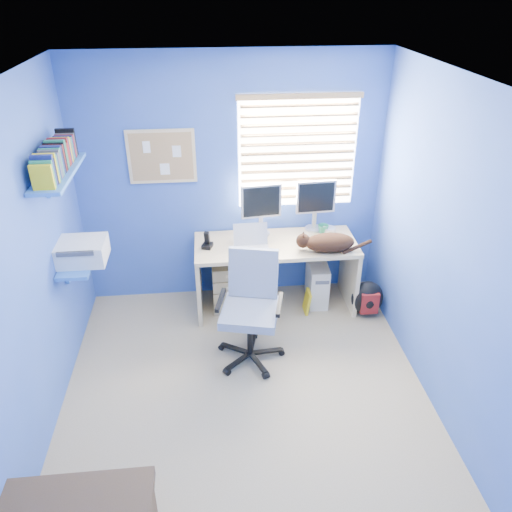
{
  "coord_description": "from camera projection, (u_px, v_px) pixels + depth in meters",
  "views": [
    {
      "loc": [
        -0.23,
        -3.04,
        3.06
      ],
      "look_at": [
        0.15,
        0.65,
        0.95
      ],
      "focal_mm": 35.0,
      "sensor_mm": 36.0,
      "label": 1
    }
  ],
  "objects": [
    {
      "name": "laptop",
      "position": [
        252.0,
        241.0,
        4.72
      ],
      "size": [
        0.34,
        0.27,
        0.22
      ],
      "primitive_type": "cube",
      "rotation": [
        0.0,
        0.0,
        0.03
      ],
      "color": "silver",
      "rests_on": "desk"
    },
    {
      "name": "cd_spindle",
      "position": [
        329.0,
        231.0,
        5.08
      ],
      "size": [
        0.13,
        0.13,
        0.07
      ],
      "primitive_type": "cylinder",
      "color": "silver",
      "rests_on": "desk"
    },
    {
      "name": "drawer_boxes",
      "position": [
        230.0,
        286.0,
        5.1
      ],
      "size": [
        0.35,
        0.28,
        0.54
      ],
      "primitive_type": "cube",
      "color": "tan",
      "rests_on": "floor"
    },
    {
      "name": "monitor_left",
      "position": [
        261.0,
        210.0,
        4.95
      ],
      "size": [
        0.41,
        0.16,
        0.54
      ],
      "primitive_type": "cube",
      "rotation": [
        0.0,
        0.0,
        0.1
      ],
      "color": "silver",
      "rests_on": "desk"
    },
    {
      "name": "window_blinds",
      "position": [
        298.0,
        153.0,
        4.81
      ],
      "size": [
        1.15,
        0.05,
        1.1
      ],
      "color": "white",
      "rests_on": "ground"
    },
    {
      "name": "desk",
      "position": [
        275.0,
        275.0,
        5.1
      ],
      "size": [
        1.6,
        0.65,
        0.74
      ],
      "primitive_type": "cube",
      "color": "#D9B47B",
      "rests_on": "floor"
    },
    {
      "name": "wall_left",
      "position": [
        26.0,
        277.0,
        3.41
      ],
      "size": [
        0.01,
        3.2,
        2.5
      ],
      "primitive_type": "cube",
      "color": "#4467C6",
      "rests_on": "ground"
    },
    {
      "name": "wall_back",
      "position": [
        231.0,
        183.0,
        4.92
      ],
      "size": [
        3.0,
        0.01,
        2.5
      ],
      "primitive_type": "cube",
      "color": "#4467C6",
      "rests_on": "ground"
    },
    {
      "name": "tower_pc",
      "position": [
        317.0,
        282.0,
        5.25
      ],
      "size": [
        0.22,
        0.45,
        0.45
      ],
      "primitive_type": "cube",
      "rotation": [
        0.0,
        0.0,
        -0.06
      ],
      "color": "beige",
      "rests_on": "floor"
    },
    {
      "name": "phone",
      "position": [
        207.0,
        240.0,
        4.79
      ],
      "size": [
        0.12,
        0.13,
        0.17
      ],
      "primitive_type": "cube",
      "rotation": [
        0.0,
        0.0,
        -0.32
      ],
      "color": "black",
      "rests_on": "desk"
    },
    {
      "name": "wall_shelves",
      "position": [
        68.0,
        207.0,
        3.98
      ],
      "size": [
        0.42,
        0.9,
        1.05
      ],
      "color": "#3775D0",
      "rests_on": "ground"
    },
    {
      "name": "corkboard",
      "position": [
        162.0,
        157.0,
        4.7
      ],
      "size": [
        0.64,
        0.02,
        0.52
      ],
      "color": "#D9B47B",
      "rests_on": "ground"
    },
    {
      "name": "backpack",
      "position": [
        367.0,
        298.0,
        5.05
      ],
      "size": [
        0.33,
        0.25,
        0.38
      ],
      "primitive_type": "ellipsoid",
      "rotation": [
        0.0,
        0.0,
        -0.02
      ],
      "color": "black",
      "rests_on": "floor"
    },
    {
      "name": "mug",
      "position": [
        323.0,
        229.0,
        5.06
      ],
      "size": [
        0.1,
        0.09,
        0.1
      ],
      "primitive_type": "imported",
      "color": "#217954",
      "rests_on": "desk"
    },
    {
      "name": "ceiling",
      "position": [
        242.0,
        82.0,
        2.92
      ],
      "size": [
        3.0,
        3.2,
        0.0
      ],
      "primitive_type": "cube",
      "color": "white",
      "rests_on": "wall_back"
    },
    {
      "name": "wall_right",
      "position": [
        447.0,
        255.0,
        3.67
      ],
      "size": [
        0.01,
        3.2,
        2.5
      ],
      "primitive_type": "cube",
      "color": "#4467C6",
      "rests_on": "ground"
    },
    {
      "name": "yellow_book",
      "position": [
        307.0,
        302.0,
        5.12
      ],
      "size": [
        0.03,
        0.17,
        0.24
      ],
      "primitive_type": "cube",
      "color": "yellow",
      "rests_on": "floor"
    },
    {
      "name": "office_chair",
      "position": [
        251.0,
        322.0,
        4.41
      ],
      "size": [
        0.7,
        0.7,
        1.0
      ],
      "color": "black",
      "rests_on": "floor"
    },
    {
      "name": "floor",
      "position": [
        246.0,
        394.0,
        4.16
      ],
      "size": [
        3.0,
        3.2,
        0.0
      ],
      "primitive_type": "cube",
      "color": "tan",
      "rests_on": "ground"
    },
    {
      "name": "cat",
      "position": [
        330.0,
        242.0,
        4.74
      ],
      "size": [
        0.51,
        0.32,
        0.17
      ],
      "primitive_type": "ellipsoid",
      "rotation": [
        0.0,
        0.0,
        -0.14
      ],
      "color": "black",
      "rests_on": "desk"
    },
    {
      "name": "monitor_right",
      "position": [
        315.0,
        205.0,
        5.04
      ],
      "size": [
        0.41,
        0.15,
        0.54
      ],
      "primitive_type": "cube",
      "rotation": [
        0.0,
        0.0,
        0.06
      ],
      "color": "silver",
      "rests_on": "desk"
    },
    {
      "name": "wall_front",
      "position": [
        274.0,
        453.0,
        2.16
      ],
      "size": [
        3.0,
        0.01,
        2.5
      ],
      "primitive_type": "cube",
      "color": "#4467C6",
      "rests_on": "ground"
    }
  ]
}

